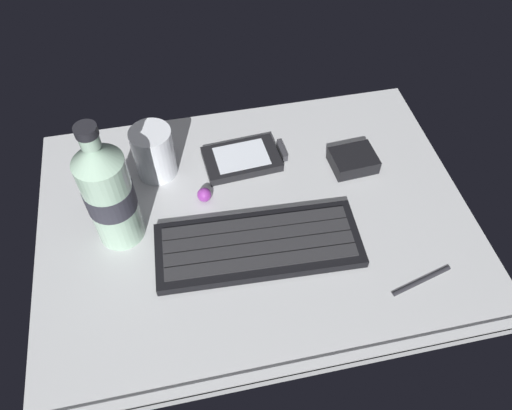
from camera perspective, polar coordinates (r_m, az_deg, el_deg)
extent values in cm
cube|color=#B7BABC|center=(75.51, 0.00, -1.87)|extent=(64.00, 48.00, 2.00)
cube|color=#B7BABC|center=(63.57, 4.53, -18.01)|extent=(64.00, 1.20, 0.80)
cube|color=black|center=(70.99, 0.28, -4.63)|extent=(29.52, 12.44, 1.40)
cube|color=#28282B|center=(72.14, -0.13, -2.10)|extent=(26.75, 3.34, 0.30)
cube|color=#28282B|center=(70.89, 0.14, -3.52)|extent=(26.75, 3.34, 0.30)
cube|color=#28282B|center=(69.69, 0.42, -4.99)|extent=(26.75, 3.34, 0.30)
cube|color=#28282B|center=(68.53, 0.72, -6.52)|extent=(26.75, 3.34, 0.30)
cube|color=black|center=(81.49, -1.31, 5.31)|extent=(12.51, 8.44, 1.40)
cube|color=silver|center=(80.94, -1.32, 5.67)|extent=(8.80, 6.51, 0.10)
cube|color=#333338|center=(82.79, 2.99, 6.19)|extent=(1.07, 3.85, 1.12)
cylinder|color=silver|center=(79.09, -11.57, 5.90)|extent=(6.40, 6.40, 8.50)
cylinder|color=brown|center=(79.80, -11.46, 5.41)|extent=(5.50, 5.50, 6.12)
cylinder|color=#9EC1A8|center=(69.91, -16.19, 0.56)|extent=(6.60, 6.60, 15.00)
cone|color=#9EC1A8|center=(63.50, -17.96, 5.57)|extent=(6.60, 6.60, 2.80)
cylinder|color=#9EC1A8|center=(61.94, -18.48, 7.02)|extent=(2.51, 2.51, 1.80)
cylinder|color=black|center=(60.95, -18.84, 8.01)|extent=(2.77, 2.77, 1.20)
cylinder|color=#2D2D38|center=(69.35, -16.32, 0.95)|extent=(6.73, 6.73, 3.80)
cube|color=black|center=(82.00, 11.03, 5.00)|extent=(7.34, 6.04, 2.40)
sphere|color=purple|center=(76.37, -5.92, 1.17)|extent=(2.20, 2.20, 2.20)
cylinder|color=#26262B|center=(72.14, 18.40, -8.07)|extent=(9.37, 3.05, 0.70)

